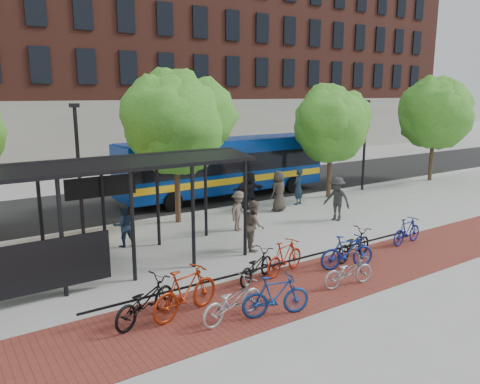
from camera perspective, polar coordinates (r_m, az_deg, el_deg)
ground at (r=19.47m, az=4.84°, el=-4.49°), size 160.00×160.00×0.00m
asphalt_street at (r=25.99m, az=-6.23°, el=-0.32°), size 160.00×8.00×0.01m
curb at (r=22.60m, az=-1.50°, el=-1.97°), size 160.00×0.25×0.12m
brick_strip at (r=14.68m, az=11.02°, el=-10.23°), size 24.00×3.00×0.01m
bike_rack_rail at (r=14.49m, az=4.76°, el=-10.36°), size 12.00×0.05×0.95m
building_brick at (r=46.21m, az=-5.92°, el=17.47°), size 55.00×14.00×20.00m
bus_shelter at (r=14.72m, az=-19.24°, el=1.53°), size 10.60×3.07×3.60m
tree_b at (r=19.97m, az=-7.69°, el=8.87°), size 5.15×4.20×6.47m
tree_c at (r=25.29m, az=11.13°, el=8.46°), size 4.66×3.80×5.92m
tree_d at (r=32.26m, az=22.74°, el=9.21°), size 5.39×4.40×6.55m
lamp_post_left at (r=18.94m, az=-19.07°, el=2.96°), size 0.35×0.20×5.12m
lamp_post_right at (r=27.68m, az=14.95°, el=5.84°), size 0.35×0.20×5.12m
bus at (r=24.99m, az=-1.88°, el=3.43°), size 11.61×2.84×3.13m
bike_0 at (r=11.94m, az=-11.50°, el=-12.86°), size 2.12×1.47×1.05m
bike_1 at (r=12.02m, az=-6.64°, el=-11.98°), size 2.18×1.10×1.26m
bike_2 at (r=11.78m, az=-0.92°, el=-13.12°), size 1.99×0.97×1.00m
bike_3 at (r=11.98m, az=4.40°, el=-12.50°), size 1.86×1.00×1.07m
bike_4 at (r=14.05m, az=1.98°, el=-9.00°), size 1.89×1.30×0.94m
bike_5 at (r=14.64m, az=5.48°, el=-7.89°), size 1.85×0.95×1.07m
bike_6 at (r=14.05m, az=13.07°, el=-9.39°), size 1.78×0.80×0.90m
bike_7 at (r=15.35m, az=12.93°, el=-7.13°), size 1.92×1.05×1.11m
bike_8 at (r=16.26m, az=13.67°, el=-6.24°), size 2.04×1.07×1.02m
bike_11 at (r=18.43m, az=19.68°, el=-4.49°), size 1.70×0.61×1.00m
pedestrian_2 at (r=17.52m, az=-14.00°, el=-3.94°), size 0.80×0.64×1.61m
pedestrian_3 at (r=18.97m, az=-0.16°, el=-2.32°), size 1.22×1.04×1.63m
pedestrian_4 at (r=22.41m, az=0.64°, el=-0.03°), size 1.00×0.43×1.69m
pedestrian_5 at (r=22.47m, az=1.20°, el=0.18°), size 1.73×0.66×1.83m
pedestrian_6 at (r=22.20m, az=4.76°, el=0.13°), size 1.06×0.81×1.93m
pedestrian_7 at (r=23.60m, az=7.10°, el=0.65°), size 0.78×0.67×1.82m
pedestrian_8 at (r=16.69m, az=1.73°, el=-4.04°), size 1.00×1.09×1.79m
pedestrian_9 at (r=20.89m, az=11.74°, el=-0.82°), size 1.03×1.40×1.93m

